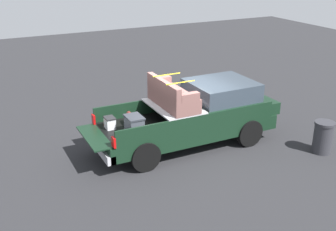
# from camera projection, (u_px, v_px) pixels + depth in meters

# --- Properties ---
(ground_plane) EXTENTS (40.00, 40.00, 0.00)m
(ground_plane) POSITION_uv_depth(u_px,v_px,m) (185.00, 145.00, 12.94)
(ground_plane) COLOR #262628
(pickup_truck) EXTENTS (6.05, 2.06, 2.23)m
(pickup_truck) POSITION_uv_depth(u_px,v_px,m) (196.00, 114.00, 12.73)
(pickup_truck) COLOR black
(pickup_truck) RESTS_ON ground_plane
(trash_can) EXTENTS (0.60, 0.60, 0.98)m
(trash_can) POSITION_uv_depth(u_px,v_px,m) (323.00, 137.00, 12.31)
(trash_can) COLOR #2D2D33
(trash_can) RESTS_ON ground_plane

